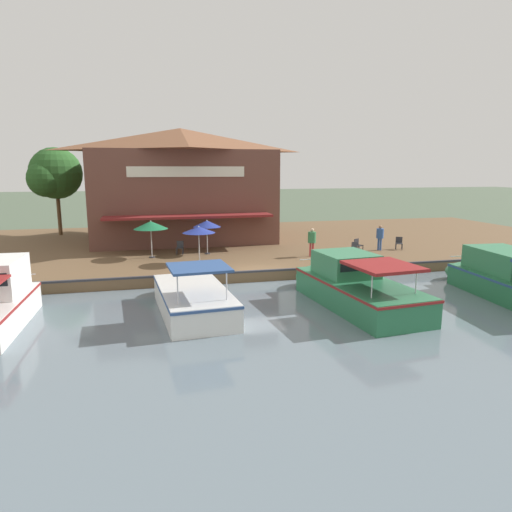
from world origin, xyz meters
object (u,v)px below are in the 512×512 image
cafe_chair_mid_patio (180,247)px  waterfront_restaurant (182,183)px  patio_umbrella_back_row (199,230)px  motorboat_outer_channel (349,285)px  patio_umbrella_near_quay_edge (151,225)px  tree_behind_restaurant (53,175)px  patio_umbrella_far_corner (207,224)px  person_near_entrance (380,235)px  cafe_chair_back_row_seat (356,248)px  motorboat_second_along (511,280)px  motorboat_fourth_along (191,295)px  person_at_quay_edge (312,239)px  cafe_chair_beside_entrance (358,244)px  cafe_chair_facing_river (399,242)px

cafe_chair_mid_patio → waterfront_restaurant: bearing=173.7°
patio_umbrella_back_row → motorboat_outer_channel: patio_umbrella_back_row is taller
patio_umbrella_near_quay_edge → tree_behind_restaurant: tree_behind_restaurant is taller
patio_umbrella_far_corner → tree_behind_restaurant: bearing=-136.0°
person_near_entrance → tree_behind_restaurant: 26.06m
patio_umbrella_far_corner → cafe_chair_back_row_seat: bearing=73.8°
motorboat_outer_channel → cafe_chair_mid_patio: bearing=-148.2°
motorboat_second_along → patio_umbrella_back_row: bearing=-122.5°
motorboat_fourth_along → person_at_quay_edge: bearing=132.2°
patio_umbrella_far_corner → tree_behind_restaurant: 16.00m
cafe_chair_beside_entrance → motorboat_outer_channel: 10.27m
waterfront_restaurant → patio_umbrella_back_row: size_ratio=6.29×
person_near_entrance → motorboat_second_along: 10.26m
person_at_quay_edge → motorboat_second_along: person_at_quay_edge is taller
patio_umbrella_back_row → motorboat_second_along: size_ratio=0.24×
person_near_entrance → cafe_chair_mid_patio: bearing=-97.4°
cafe_chair_back_row_seat → motorboat_outer_channel: (7.90, -4.10, -0.19)m
waterfront_restaurant → motorboat_second_along: waterfront_restaurant is taller
cafe_chair_mid_patio → motorboat_outer_channel: 12.82m
patio_umbrella_near_quay_edge → motorboat_outer_channel: 13.36m
tree_behind_restaurant → cafe_chair_mid_patio: bearing=40.0°
person_near_entrance → cafe_chair_beside_entrance: bearing=-85.9°
waterfront_restaurant → tree_behind_restaurant: size_ratio=1.93×
patio_umbrella_far_corner → motorboat_fourth_along: bearing=-11.7°
patio_umbrella_near_quay_edge → cafe_chair_beside_entrance: 13.50m
cafe_chair_mid_patio → tree_behind_restaurant: 14.99m
motorboat_second_along → tree_behind_restaurant: bearing=-133.9°
cafe_chair_mid_patio → motorboat_second_along: 18.75m
person_near_entrance → tree_behind_restaurant: bearing=-119.5°
motorboat_second_along → patio_umbrella_far_corner: bearing=-132.1°
patio_umbrella_back_row → motorboat_outer_channel: 9.84m
patio_umbrella_back_row → waterfront_restaurant: bearing=-179.4°
motorboat_fourth_along → patio_umbrella_back_row: bearing=170.3°
patio_umbrella_back_row → tree_behind_restaurant: (-14.15, -10.08, 2.99)m
patio_umbrella_back_row → cafe_chair_mid_patio: bearing=-164.4°
waterfront_restaurant → motorboat_second_along: size_ratio=1.51×
person_near_entrance → motorboat_fourth_along: (8.52, -13.55, -0.99)m
patio_umbrella_near_quay_edge → person_at_quay_edge: patio_umbrella_near_quay_edge is taller
patio_umbrella_far_corner → motorboat_fourth_along: size_ratio=0.31×
cafe_chair_facing_river → motorboat_outer_channel: 12.13m
waterfront_restaurant → tree_behind_restaurant: bearing=-111.5°
cafe_chair_back_row_seat → motorboat_second_along: size_ratio=0.09×
patio_umbrella_near_quay_edge → motorboat_fourth_along: 9.76m
patio_umbrella_far_corner → motorboat_second_along: (11.54, 12.79, -1.66)m
patio_umbrella_far_corner → motorboat_outer_channel: bearing=25.5°
motorboat_fourth_along → tree_behind_restaurant: (-21.20, -8.88, 4.87)m
cafe_chair_back_row_seat → motorboat_fourth_along: bearing=-57.1°
waterfront_restaurant → motorboat_outer_channel: 19.33m
patio_umbrella_near_quay_edge → person_at_quay_edge: size_ratio=1.30×
cafe_chair_beside_entrance → person_near_entrance: bearing=94.1°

